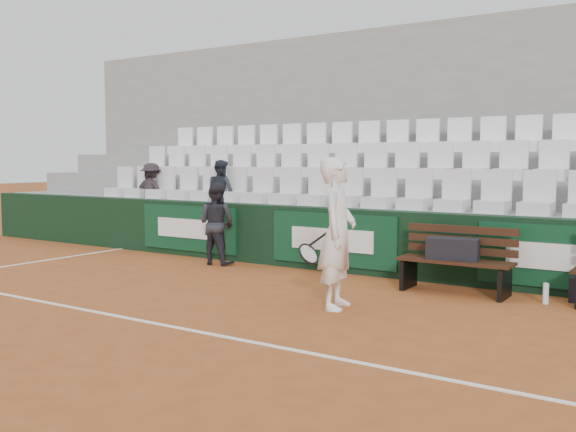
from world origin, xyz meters
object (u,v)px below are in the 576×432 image
Objects in this scene: sports_bag_left at (453,249)px; water_bottle_near at (408,278)px; water_bottle_far at (546,293)px; tennis_player at (337,233)px; ball_kid at (216,223)px; spectator_b at (148,173)px; bench_left at (455,277)px; spectator_a at (151,169)px; spectator_c at (221,168)px.

water_bottle_near is (-0.64, 0.04, -0.46)m from sports_bag_left.
water_bottle_far is 2.70m from tennis_player.
water_bottle_near is 0.19× the size of ball_kid.
ball_kid is at bearing 178.76° from water_bottle_near.
spectator_b reaches higher than tennis_player.
bench_left is 1.49× the size of spectator_b.
spectator_a is (-6.70, 1.16, 0.98)m from sports_bag_left.
sports_bag_left is 0.66× the size of spectator_b.
spectator_b is at bearing 170.25° from sports_bag_left.
spectator_b is at bearing 169.62° from water_bottle_near.
tennis_player is 1.56× the size of spectator_a.
water_bottle_far is 6.35m from spectator_c.
bench_left is 1.23× the size of spectator_c.
water_bottle_near is 1.83m from tennis_player.
sports_bag_left is 6.94m from spectator_b.
ball_kid reaches higher than water_bottle_near.
sports_bag_left is 6.87m from spectator_a.
spectator_a is (-2.57, 1.05, 0.88)m from ball_kid.
sports_bag_left is at bearing 179.31° from water_bottle_far.
tennis_player is 4.93m from spectator_c.
bench_left is at bearing 167.28° from spectator_a.
spectator_b reaches higher than sports_bag_left.
spectator_b is 0.83× the size of spectator_c.
sports_bag_left reaches higher than bench_left.
ball_kid is 1.58m from spectator_c.
water_bottle_far is 0.26× the size of spectator_b.
water_bottle_far is 0.22× the size of spectator_a.
tennis_player is 1.48× the size of spectator_c.
tennis_player is (-2.04, -1.59, 0.77)m from water_bottle_far.
spectator_a reaches higher than ball_kid.
water_bottle_far is 8.10m from spectator_a.
tennis_player reaches higher than ball_kid.
sports_bag_left is at bearing 164.13° from spectator_b.
bench_left is 1.15m from water_bottle_far.
spectator_c is at bearing 166.55° from bench_left.
ball_kid is 2.91m from spectator_a.
ball_kid is at bearing 154.97° from spectator_a.
spectator_c is at bearing 169.00° from water_bottle_far.
water_bottle_far is 0.14× the size of tennis_player.
spectator_b is (-0.08, 0.00, -0.07)m from spectator_a.
sports_bag_left is 1.84m from tennis_player.
spectator_a is at bearing 169.49° from water_bottle_near.
spectator_c is at bearing 177.18° from spectator_a.
spectator_c reaches higher than bench_left.
spectator_c is (-6.06, 1.18, 1.48)m from water_bottle_far.
sports_bag_left is at bearing 167.32° from spectator_a.
water_bottle_near is (-0.68, 0.05, -0.09)m from bench_left.
bench_left is 5.24m from spectator_c.
spectator_a is (-6.74, 1.18, 1.35)m from bench_left.
bench_left is at bearing -177.97° from spectator_c.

